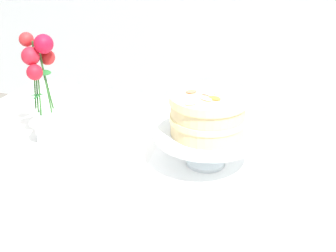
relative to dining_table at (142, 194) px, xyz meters
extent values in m
cube|color=white|center=(0.00, 0.03, 0.08)|extent=(1.40, 1.00, 0.03)
cylinder|color=brown|center=(-0.60, 0.43, -0.29)|extent=(0.06, 0.06, 0.71)
cube|color=white|center=(0.17, 0.07, 0.09)|extent=(0.36, 0.36, 0.00)
cylinder|color=silver|center=(0.17, 0.07, 0.10)|extent=(0.11, 0.11, 0.01)
cylinder|color=silver|center=(0.17, 0.07, 0.14)|extent=(0.03, 0.03, 0.07)
cylinder|color=silver|center=(0.17, 0.07, 0.18)|extent=(0.29, 0.29, 0.01)
cylinder|color=beige|center=(0.17, 0.07, 0.21)|extent=(0.20, 0.20, 0.04)
cylinder|color=beige|center=(0.17, 0.07, 0.24)|extent=(0.21, 0.21, 0.02)
cylinder|color=beige|center=(0.17, 0.07, 0.26)|extent=(0.20, 0.20, 0.04)
cylinder|color=beige|center=(0.17, 0.07, 0.29)|extent=(0.21, 0.21, 0.02)
ellipsoid|color=pink|center=(0.14, 0.00, 0.30)|extent=(0.04, 0.04, 0.00)
ellipsoid|color=pink|center=(0.17, 0.04, 0.31)|extent=(0.04, 0.03, 0.01)
ellipsoid|color=pink|center=(0.18, 0.09, 0.31)|extent=(0.02, 0.03, 0.01)
ellipsoid|color=pink|center=(0.17, 0.08, 0.31)|extent=(0.04, 0.03, 0.01)
ellipsoid|color=orange|center=(0.19, 0.05, 0.31)|extent=(0.04, 0.04, 0.01)
ellipsoid|color=pink|center=(0.17, 0.07, 0.30)|extent=(0.04, 0.04, 0.00)
ellipsoid|color=#E56B51|center=(0.12, 0.07, 0.31)|extent=(0.04, 0.04, 0.01)
cylinder|color=silver|center=(-0.33, 0.05, 0.12)|extent=(0.07, 0.07, 0.07)
cone|color=silver|center=(-0.33, 0.05, 0.18)|extent=(0.10, 0.10, 0.05)
cylinder|color=#2D6028|center=(-0.32, 0.06, 0.30)|extent=(0.02, 0.01, 0.21)
sphere|color=red|center=(-0.31, 0.06, 0.40)|extent=(0.06, 0.06, 0.06)
ellipsoid|color=#236B2D|center=(-0.32, 0.05, 0.32)|extent=(0.05, 0.03, 0.02)
cylinder|color=#2D6028|center=(-0.33, 0.07, 0.27)|extent=(0.01, 0.03, 0.16)
sphere|color=red|center=(-0.32, 0.08, 0.35)|extent=(0.05, 0.05, 0.05)
cylinder|color=#2D6028|center=(-0.36, 0.06, 0.30)|extent=(0.03, 0.01, 0.22)
sphere|color=red|center=(-0.37, 0.07, 0.41)|extent=(0.04, 0.04, 0.04)
ellipsoid|color=#236B2D|center=(-0.36, 0.07, 0.32)|extent=(0.05, 0.03, 0.02)
cylinder|color=#2D6028|center=(-0.34, 0.05, 0.28)|extent=(0.02, 0.01, 0.18)
sphere|color=red|center=(-0.35, 0.04, 0.37)|extent=(0.05, 0.05, 0.05)
ellipsoid|color=#236B2D|center=(-0.35, 0.04, 0.25)|extent=(0.05, 0.04, 0.01)
cylinder|color=#2D6028|center=(-0.33, 0.04, 0.26)|extent=(0.01, 0.02, 0.14)
sphere|color=red|center=(-0.33, 0.03, 0.33)|extent=(0.05, 0.05, 0.05)
ellipsoid|color=#236B2D|center=(-0.34, 0.03, 0.25)|extent=(0.03, 0.05, 0.01)
camera|label=1|loc=(0.43, -1.01, 0.74)|focal=48.36mm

